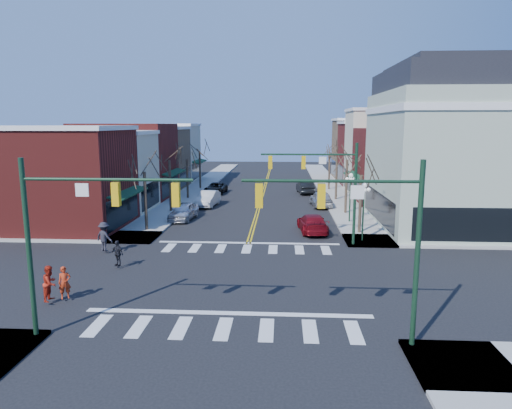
% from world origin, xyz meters
% --- Properties ---
extents(ground, '(160.00, 160.00, 0.00)m').
position_xyz_m(ground, '(0.00, 0.00, 0.00)').
color(ground, black).
rests_on(ground, ground).
extents(sidewalk_left, '(3.50, 70.00, 0.15)m').
position_xyz_m(sidewalk_left, '(-8.75, 20.00, 0.07)').
color(sidewalk_left, '#9E9B93').
rests_on(sidewalk_left, ground).
extents(sidewalk_right, '(3.50, 70.00, 0.15)m').
position_xyz_m(sidewalk_right, '(8.75, 20.00, 0.07)').
color(sidewalk_right, '#9E9B93').
rests_on(sidewalk_right, ground).
extents(bldg_left_brick_a, '(10.00, 8.50, 8.00)m').
position_xyz_m(bldg_left_brick_a, '(-15.50, 11.75, 4.00)').
color(bldg_left_brick_a, maroon).
rests_on(bldg_left_brick_a, ground).
extents(bldg_left_stucco_a, '(10.00, 7.00, 7.50)m').
position_xyz_m(bldg_left_stucco_a, '(-15.50, 19.50, 3.75)').
color(bldg_left_stucco_a, beige).
rests_on(bldg_left_stucco_a, ground).
extents(bldg_left_brick_b, '(10.00, 9.00, 8.50)m').
position_xyz_m(bldg_left_brick_b, '(-15.50, 27.50, 4.25)').
color(bldg_left_brick_b, maroon).
rests_on(bldg_left_brick_b, ground).
extents(bldg_left_tan, '(10.00, 7.50, 7.80)m').
position_xyz_m(bldg_left_tan, '(-15.50, 35.75, 3.90)').
color(bldg_left_tan, '#896B4C').
rests_on(bldg_left_tan, ground).
extents(bldg_left_stucco_b, '(10.00, 8.00, 8.20)m').
position_xyz_m(bldg_left_stucco_b, '(-15.50, 43.50, 4.10)').
color(bldg_left_stucco_b, beige).
rests_on(bldg_left_stucco_b, ground).
extents(bldg_right_brick_a, '(10.00, 8.50, 8.00)m').
position_xyz_m(bldg_right_brick_a, '(15.50, 25.75, 4.00)').
color(bldg_right_brick_a, maroon).
rests_on(bldg_right_brick_a, ground).
extents(bldg_right_stucco, '(10.00, 7.00, 10.00)m').
position_xyz_m(bldg_right_stucco, '(15.50, 33.50, 5.00)').
color(bldg_right_stucco, beige).
rests_on(bldg_right_stucco, ground).
extents(bldg_right_brick_b, '(10.00, 8.00, 8.50)m').
position_xyz_m(bldg_right_brick_b, '(15.50, 41.00, 4.25)').
color(bldg_right_brick_b, maroon).
rests_on(bldg_right_brick_b, ground).
extents(bldg_right_tan, '(10.00, 8.00, 9.00)m').
position_xyz_m(bldg_right_tan, '(15.50, 49.00, 4.50)').
color(bldg_right_tan, '#896B4C').
rests_on(bldg_right_tan, ground).
extents(victorian_corner, '(12.25, 14.25, 13.30)m').
position_xyz_m(victorian_corner, '(16.50, 14.50, 6.66)').
color(victorian_corner, '#A6B59C').
rests_on(victorian_corner, ground).
extents(traffic_mast_near_left, '(6.60, 0.28, 7.20)m').
position_xyz_m(traffic_mast_near_left, '(-5.55, -7.40, 4.71)').
color(traffic_mast_near_left, '#14331E').
rests_on(traffic_mast_near_left, ground).
extents(traffic_mast_near_right, '(6.60, 0.28, 7.20)m').
position_xyz_m(traffic_mast_near_right, '(5.55, -7.40, 4.71)').
color(traffic_mast_near_right, '#14331E').
rests_on(traffic_mast_near_right, ground).
extents(traffic_mast_far_right, '(6.60, 0.28, 7.20)m').
position_xyz_m(traffic_mast_far_right, '(5.55, 7.40, 4.71)').
color(traffic_mast_far_right, '#14331E').
rests_on(traffic_mast_far_right, ground).
extents(lamppost_corner, '(0.36, 0.36, 4.33)m').
position_xyz_m(lamppost_corner, '(8.20, 8.50, 2.96)').
color(lamppost_corner, '#14331E').
rests_on(lamppost_corner, ground).
extents(lamppost_midblock, '(0.36, 0.36, 4.33)m').
position_xyz_m(lamppost_midblock, '(8.20, 15.00, 2.96)').
color(lamppost_midblock, '#14331E').
rests_on(lamppost_midblock, ground).
extents(tree_left_a, '(0.24, 0.24, 4.76)m').
position_xyz_m(tree_left_a, '(-8.40, 11.00, 2.38)').
color(tree_left_a, '#382B21').
rests_on(tree_left_a, ground).
extents(tree_left_b, '(0.24, 0.24, 5.04)m').
position_xyz_m(tree_left_b, '(-8.40, 19.00, 2.52)').
color(tree_left_b, '#382B21').
rests_on(tree_left_b, ground).
extents(tree_left_c, '(0.24, 0.24, 4.55)m').
position_xyz_m(tree_left_c, '(-8.40, 27.00, 2.27)').
color(tree_left_c, '#382B21').
rests_on(tree_left_c, ground).
extents(tree_left_d, '(0.24, 0.24, 4.90)m').
position_xyz_m(tree_left_d, '(-8.40, 35.00, 2.45)').
color(tree_left_d, '#382B21').
rests_on(tree_left_d, ground).
extents(tree_right_a, '(0.24, 0.24, 4.62)m').
position_xyz_m(tree_right_a, '(8.40, 11.00, 2.31)').
color(tree_right_a, '#382B21').
rests_on(tree_right_a, ground).
extents(tree_right_b, '(0.24, 0.24, 5.18)m').
position_xyz_m(tree_right_b, '(8.40, 19.00, 2.59)').
color(tree_right_b, '#382B21').
rests_on(tree_right_b, ground).
extents(tree_right_c, '(0.24, 0.24, 4.83)m').
position_xyz_m(tree_right_c, '(8.40, 27.00, 2.42)').
color(tree_right_c, '#382B21').
rests_on(tree_right_c, ground).
extents(tree_right_d, '(0.24, 0.24, 4.97)m').
position_xyz_m(tree_right_d, '(8.40, 35.00, 2.48)').
color(tree_right_d, '#382B21').
rests_on(tree_right_d, ground).
extents(car_left_near, '(2.28, 4.67, 1.54)m').
position_xyz_m(car_left_near, '(-6.40, 15.55, 0.77)').
color(car_left_near, silver).
rests_on(car_left_near, ground).
extents(car_left_mid, '(2.13, 4.94, 1.58)m').
position_xyz_m(car_left_mid, '(-5.35, 22.52, 0.79)').
color(car_left_mid, silver).
rests_on(car_left_mid, ground).
extents(car_left_far, '(2.55, 4.96, 1.34)m').
position_xyz_m(car_left_far, '(-5.79, 31.26, 0.67)').
color(car_left_far, black).
rests_on(car_left_far, ground).
extents(car_right_near, '(2.46, 5.12, 1.44)m').
position_xyz_m(car_right_near, '(4.80, 11.46, 0.72)').
color(car_right_near, maroon).
rests_on(car_right_near, ground).
extents(car_right_mid, '(2.31, 4.99, 1.65)m').
position_xyz_m(car_right_mid, '(6.40, 22.86, 0.83)').
color(car_right_mid, '#B5B5BA').
rests_on(car_right_mid, ground).
extents(car_right_far, '(2.17, 4.86, 1.55)m').
position_xyz_m(car_right_far, '(5.20, 31.99, 0.78)').
color(car_right_far, black).
rests_on(car_right_far, ground).
extents(pedestrian_red_a, '(0.69, 0.62, 1.58)m').
position_xyz_m(pedestrian_red_a, '(-8.00, -3.64, 0.94)').
color(pedestrian_red_a, '#B32E13').
rests_on(pedestrian_red_a, sidewalk_left).
extents(pedestrian_red_b, '(0.65, 0.84, 1.72)m').
position_xyz_m(pedestrian_red_b, '(-8.56, -3.93, 1.01)').
color(pedestrian_red_b, '#B22313').
rests_on(pedestrian_red_b, sidewalk_left).
extents(pedestrian_dark_a, '(0.98, 0.80, 1.56)m').
position_xyz_m(pedestrian_dark_a, '(-7.30, 1.53, 0.93)').
color(pedestrian_dark_a, black).
rests_on(pedestrian_dark_a, sidewalk_left).
extents(pedestrian_dark_b, '(1.45, 1.17, 1.96)m').
position_xyz_m(pedestrian_dark_b, '(-9.29, 4.60, 1.13)').
color(pedestrian_dark_b, '#212129').
rests_on(pedestrian_dark_b, sidewalk_left).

